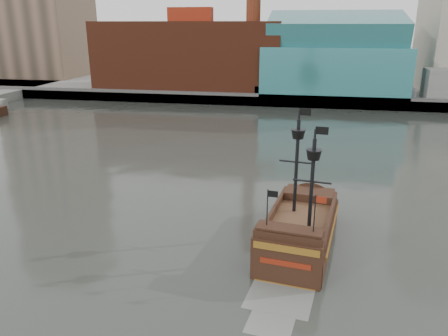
# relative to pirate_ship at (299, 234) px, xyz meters

# --- Properties ---
(ground) EXTENTS (400.00, 400.00, 0.00)m
(ground) POSITION_rel_pirate_ship_xyz_m (-5.04, -2.50, -1.03)
(ground) COLOR #262924
(ground) RESTS_ON ground
(promenade_far) EXTENTS (220.00, 60.00, 2.00)m
(promenade_far) POSITION_rel_pirate_ship_xyz_m (-5.04, 89.50, -0.03)
(promenade_far) COLOR slate
(promenade_far) RESTS_ON ground
(seawall) EXTENTS (220.00, 1.00, 2.60)m
(seawall) POSITION_rel_pirate_ship_xyz_m (-5.04, 60.00, 0.27)
(seawall) COLOR #4C4C49
(seawall) RESTS_ON ground
(pirate_ship) EXTENTS (6.50, 15.62, 11.34)m
(pirate_ship) POSITION_rel_pirate_ship_xyz_m (0.00, 0.00, 0.00)
(pirate_ship) COLOR black
(pirate_ship) RESTS_ON ground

